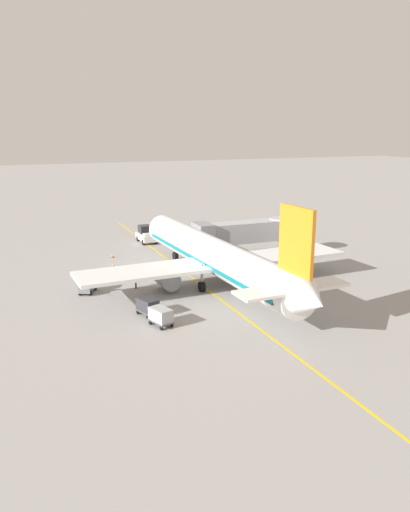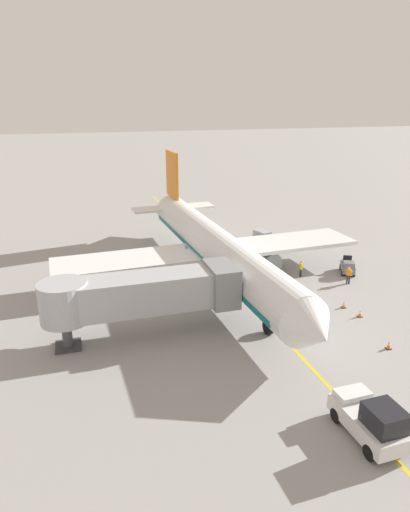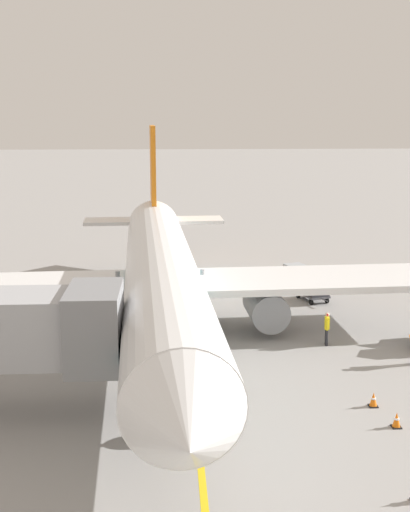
{
  "view_description": "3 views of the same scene",
  "coord_description": "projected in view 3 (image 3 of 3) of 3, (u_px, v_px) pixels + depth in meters",
  "views": [
    {
      "loc": [
        -19.43,
        -48.09,
        16.6
      ],
      "look_at": [
        0.66,
        0.82,
        3.05
      ],
      "focal_mm": 35.21,
      "sensor_mm": 36.0,
      "label": 1
    },
    {
      "loc": [
        13.97,
        38.64,
        16.72
      ],
      "look_at": [
        2.59,
        0.71,
        2.74
      ],
      "focal_mm": 31.67,
      "sensor_mm": 36.0,
      "label": 2
    },
    {
      "loc": [
        0.95,
        33.34,
        11.3
      ],
      "look_at": [
        -0.9,
        -0.68,
        4.11
      ],
      "focal_mm": 46.72,
      "sensor_mm": 36.0,
      "label": 3
    }
  ],
  "objects": [
    {
      "name": "baggage_cart_front",
      "position": [
        313.0,
        286.0,
        41.35
      ],
      "size": [
        1.92,
        2.97,
        1.58
      ],
      "color": "#4C4C51",
      "rests_on": "ground"
    },
    {
      "name": "ground_plane",
      "position": [
        189.0,
        335.0,
        34.96
      ],
      "size": [
        400.0,
        400.0,
        0.0
      ],
      "primitive_type": "plane",
      "color": "gray"
    },
    {
      "name": "parked_airliner",
      "position": [
        161.0,
        276.0,
        34.34
      ],
      "size": [
        30.21,
        37.32,
        10.63
      ],
      "color": "white",
      "rests_on": "ground"
    },
    {
      "name": "ground_crew_wing_walker",
      "position": [
        327.0,
        327.0,
        33.32
      ],
      "size": [
        0.3,
        0.73,
        1.69
      ],
      "color": "#232328",
      "rests_on": "ground"
    },
    {
      "name": "safety_cone_nose_left",
      "position": [
        397.0,
        420.0,
        24.59
      ],
      "size": [
        0.36,
        0.36,
        0.59
      ],
      "color": "black",
      "rests_on": "ground"
    },
    {
      "name": "safety_cone_nose_right",
      "position": [
        373.0,
        400.0,
        26.35
      ],
      "size": [
        0.36,
        0.36,
        0.59
      ],
      "color": "black",
      "rests_on": "ground"
    },
    {
      "name": "gate_lead_in_line",
      "position": [
        189.0,
        335.0,
        34.96
      ],
      "size": [
        0.24,
        80.0,
        0.01
      ],
      "primitive_type": "cube",
      "color": "gold",
      "rests_on": "ground"
    },
    {
      "name": "baggage_cart_second_in_train",
      "position": [
        298.0,
        275.0,
        44.13
      ],
      "size": [
        1.92,
        2.97,
        1.58
      ],
      "color": "#4C4C51",
      "rests_on": "ground"
    }
  ]
}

